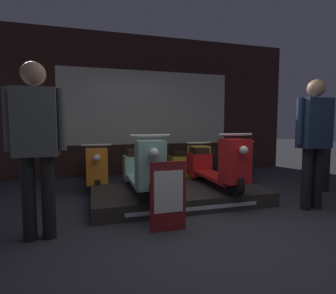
% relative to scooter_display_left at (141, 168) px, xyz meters
% --- Properties ---
extents(ground_plane, '(30.00, 30.00, 0.00)m').
position_rel_scooter_display_left_xyz_m(ground_plane, '(0.61, -1.17, -0.53)').
color(ground_plane, '#2D2D33').
extents(shop_wall_back, '(7.23, 0.09, 3.20)m').
position_rel_scooter_display_left_xyz_m(shop_wall_back, '(0.61, 2.47, 1.06)').
color(shop_wall_back, '#331E19').
rests_on(shop_wall_back, ground_plane).
extents(display_platform, '(2.55, 1.29, 0.20)m').
position_rel_scooter_display_left_xyz_m(display_platform, '(0.57, 0.02, -0.43)').
color(display_platform, '#2D2823').
rests_on(display_platform, ground_plane).
extents(scooter_display_left, '(0.48, 1.66, 0.84)m').
position_rel_scooter_display_left_xyz_m(scooter_display_left, '(0.00, 0.00, 0.00)').
color(scooter_display_left, black).
rests_on(scooter_display_left, display_platform).
extents(scooter_display_right, '(0.48, 1.66, 0.84)m').
position_rel_scooter_display_left_xyz_m(scooter_display_right, '(1.15, 0.00, 0.00)').
color(scooter_display_right, black).
rests_on(scooter_display_right, display_platform).
extents(scooter_backrow_0, '(0.48, 1.66, 0.84)m').
position_rel_scooter_display_left_xyz_m(scooter_backrow_0, '(-0.60, 1.35, -0.20)').
color(scooter_backrow_0, black).
rests_on(scooter_backrow_0, ground_plane).
extents(scooter_backrow_1, '(0.48, 1.66, 0.84)m').
position_rel_scooter_display_left_xyz_m(scooter_backrow_1, '(0.30, 1.35, -0.20)').
color(scooter_backrow_1, black).
rests_on(scooter_backrow_1, ground_plane).
extents(scooter_backrow_2, '(0.48, 1.66, 0.84)m').
position_rel_scooter_display_left_xyz_m(scooter_backrow_2, '(1.21, 1.35, -0.20)').
color(scooter_backrow_2, black).
rests_on(scooter_backrow_2, ground_plane).
extents(scooter_backrow_3, '(0.48, 1.66, 0.84)m').
position_rel_scooter_display_left_xyz_m(scooter_backrow_3, '(2.11, 1.35, -0.20)').
color(scooter_backrow_3, black).
rests_on(scooter_backrow_3, ground_plane).
extents(person_left_browsing, '(0.56, 0.23, 1.76)m').
position_rel_scooter_display_left_xyz_m(person_left_browsing, '(-1.20, -0.81, 0.50)').
color(person_left_browsing, black).
rests_on(person_left_browsing, ground_plane).
extents(person_right_browsing, '(0.57, 0.23, 1.75)m').
position_rel_scooter_display_left_xyz_m(person_right_browsing, '(2.21, -0.81, 0.50)').
color(person_right_browsing, black).
rests_on(person_right_browsing, ground_plane).
extents(price_sign_board, '(0.39, 0.04, 0.76)m').
position_rel_scooter_display_left_xyz_m(price_sign_board, '(0.11, -0.98, -0.15)').
color(price_sign_board, maroon).
rests_on(price_sign_board, ground_plane).
extents(street_bollard, '(0.13, 0.13, 1.05)m').
position_rel_scooter_display_left_xyz_m(street_bollard, '(3.23, -0.09, -0.01)').
color(street_bollard, black).
rests_on(street_bollard, ground_plane).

